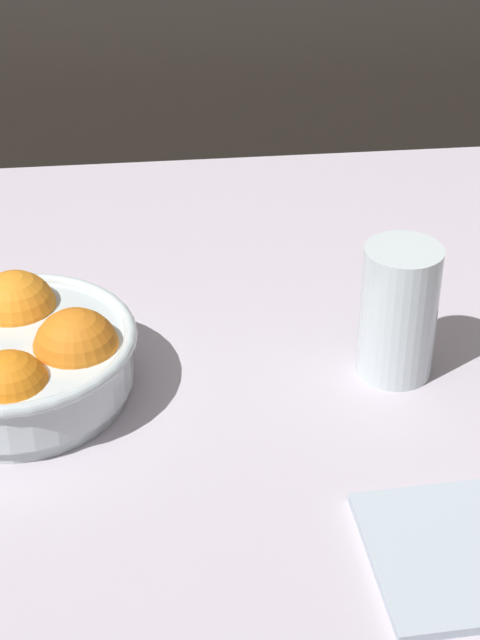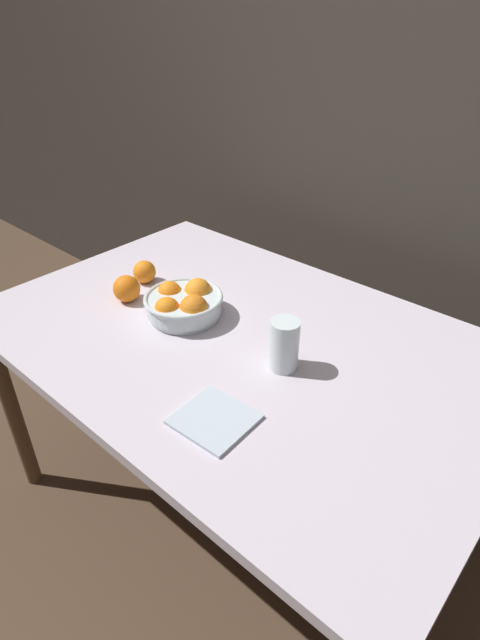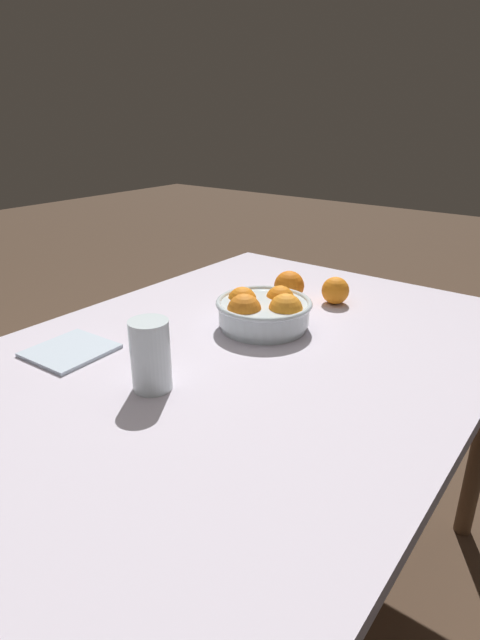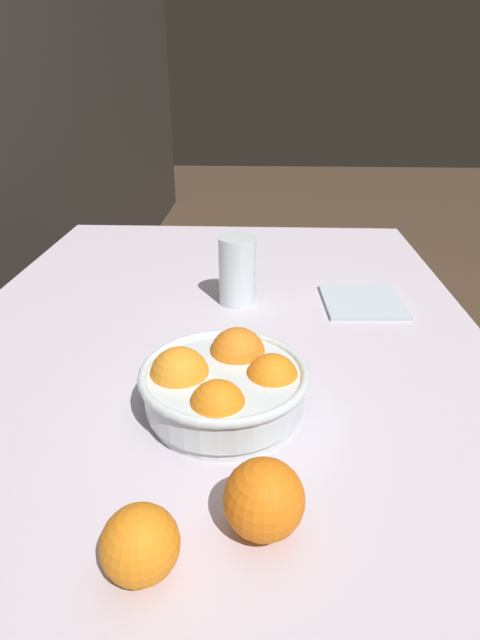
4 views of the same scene
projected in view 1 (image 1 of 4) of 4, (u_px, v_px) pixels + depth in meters
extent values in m
cube|color=silver|center=(208.00, 375.00, 1.03)|extent=(1.39, 0.93, 0.03)
cylinder|color=silver|center=(20.00, 387.00, 0.98)|extent=(0.20, 0.20, 0.02)
cylinder|color=silver|center=(16.00, 360.00, 0.96)|extent=(0.21, 0.21, 0.05)
torus|color=silver|center=(13.00, 339.00, 0.95)|extent=(0.22, 0.22, 0.01)
sphere|color=orange|center=(77.00, 351.00, 0.94)|extent=(0.08, 0.08, 0.08)
sphere|color=orange|center=(16.00, 311.00, 1.00)|extent=(0.08, 0.08, 0.08)
sphere|color=orange|center=(11.00, 390.00, 0.90)|extent=(0.07, 0.07, 0.07)
cylinder|color=#F4A314|center=(397.00, 324.00, 0.98)|extent=(0.06, 0.06, 0.10)
cylinder|color=silver|center=(398.00, 312.00, 0.98)|extent=(0.07, 0.07, 0.13)
cube|color=silver|center=(471.00, 552.00, 0.81)|extent=(0.16, 0.15, 0.01)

